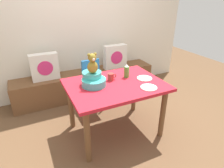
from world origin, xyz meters
TOP-DOWN VIEW (x-y plane):
  - ground_plane at (0.00, 0.00)m, footprint 8.00×8.00m
  - back_wall at (0.00, 1.47)m, footprint 4.40×0.10m
  - window_bench at (0.00, 1.20)m, footprint 2.60×0.44m
  - pillow_floral_left at (-0.71, 1.17)m, footprint 0.44×0.15m
  - pillow_floral_right at (0.58, 1.17)m, footprint 0.44×0.15m
  - book_stack at (0.10, 1.20)m, footprint 0.20×0.14m
  - dining_table at (0.00, 0.00)m, footprint 1.21×0.89m
  - highchair at (-0.01, 0.76)m, footprint 0.34×0.45m
  - infant_seat_teal at (-0.26, 0.08)m, footprint 0.30×0.33m
  - teddy_bear at (-0.26, 0.08)m, footprint 0.13×0.12m
  - ketchup_bottle at (0.23, 0.12)m, footprint 0.07×0.07m
  - coffee_mug at (-0.01, 0.12)m, footprint 0.12×0.08m
  - dinner_plate_near at (0.31, -0.28)m, footprint 0.20×0.20m
  - dinner_plate_far at (0.42, -0.03)m, footprint 0.20×0.20m

SIDE VIEW (x-z plane):
  - ground_plane at x=0.00m, z-range 0.00..0.00m
  - window_bench at x=0.00m, z-range 0.00..0.46m
  - book_stack at x=0.10m, z-range 0.46..0.51m
  - highchair at x=-0.01m, z-range 0.13..0.92m
  - dining_table at x=0.00m, z-range 0.26..1.00m
  - pillow_floral_left at x=-0.71m, z-range 0.46..0.90m
  - pillow_floral_right at x=0.58m, z-range 0.46..0.90m
  - dinner_plate_near at x=0.31m, z-range 0.74..0.75m
  - dinner_plate_far at x=0.42m, z-range 0.74..0.75m
  - coffee_mug at x=-0.01m, z-range 0.74..0.84m
  - infant_seat_teal at x=-0.26m, z-range 0.73..0.89m
  - ketchup_bottle at x=0.23m, z-range 0.73..0.92m
  - teddy_bear at x=-0.26m, z-range 0.89..1.14m
  - back_wall at x=0.00m, z-range 0.00..2.60m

